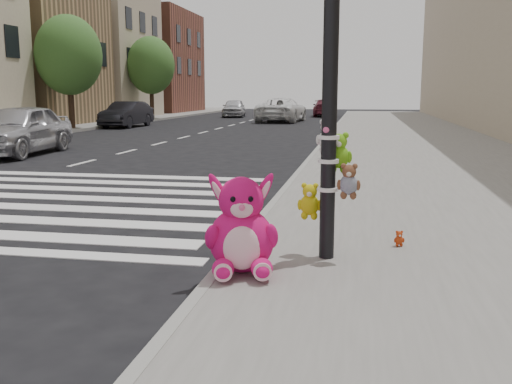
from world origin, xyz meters
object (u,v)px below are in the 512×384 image
(red_teddy, at_px, (399,238))
(car_silver_far, at_px, (18,129))
(signal_pole, at_px, (331,106))
(car_white_near, at_px, (282,110))
(pink_bunny, at_px, (241,232))
(car_dark_far, at_px, (127,114))

(red_teddy, distance_m, car_silver_far, 14.21)
(signal_pole, xyz_separation_m, red_teddy, (0.79, 0.57, -1.53))
(signal_pole, relative_size, red_teddy, 21.35)
(car_white_near, bearing_deg, red_teddy, 103.90)
(pink_bunny, distance_m, car_silver_far, 13.97)
(car_dark_far, height_order, car_white_near, car_white_near)
(car_silver_far, bearing_deg, car_white_near, 71.03)
(red_teddy, bearing_deg, car_silver_far, 126.33)
(pink_bunny, height_order, car_dark_far, car_dark_far)
(pink_bunny, xyz_separation_m, car_dark_far, (-11.54, 24.16, 0.14))
(signal_pole, xyz_separation_m, car_silver_far, (-10.00, 9.79, -0.99))
(signal_pole, height_order, car_dark_far, signal_pole)
(pink_bunny, bearing_deg, car_silver_far, 117.29)
(signal_pole, height_order, car_white_near, signal_pole)
(car_dark_far, bearing_deg, car_silver_far, -79.02)
(pink_bunny, bearing_deg, signal_pole, 27.78)
(car_silver_far, bearing_deg, car_dark_far, 94.85)
(red_teddy, bearing_deg, signal_pole, -157.13)
(red_teddy, relative_size, car_dark_far, 0.04)
(red_teddy, relative_size, car_white_near, 0.03)
(signal_pole, bearing_deg, car_silver_far, 135.60)
(car_dark_far, distance_m, car_white_near, 10.31)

